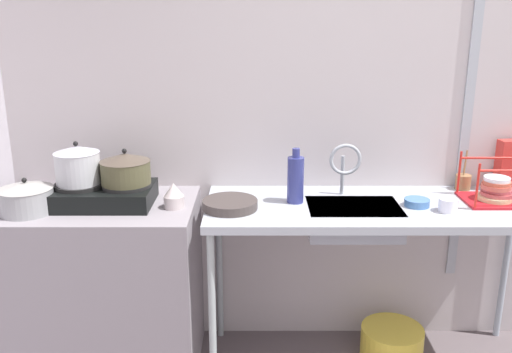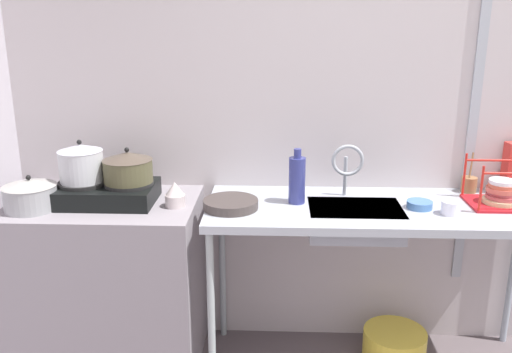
{
  "view_description": "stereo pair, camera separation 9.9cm",
  "coord_description": "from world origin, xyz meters",
  "px_view_note": "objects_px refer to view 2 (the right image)",
  "views": [
    {
      "loc": [
        -0.87,
        -1.24,
        1.82
      ],
      "look_at": [
        -0.88,
        1.34,
        1.06
      ],
      "focal_mm": 38.38,
      "sensor_mm": 36.0,
      "label": 1
    },
    {
      "loc": [
        -0.77,
        -1.24,
        1.82
      ],
      "look_at": [
        -0.88,
        1.34,
        1.06
      ],
      "focal_mm": 38.38,
      "sensor_mm": 36.0,
      "label": 2
    }
  ],
  "objects_px": {
    "faucet": "(347,163)",
    "small_bowl_on_drainboard": "(420,205)",
    "bottle_by_sink": "(297,179)",
    "percolator": "(175,195)",
    "bucket_on_floor": "(394,346)",
    "pot_on_right_burner": "(128,167)",
    "pot_beside_stove": "(30,195)",
    "utensil_jar": "(469,184)",
    "stove": "(107,192)",
    "frying_pan": "(231,204)",
    "cup_by_rack": "(451,208)",
    "pot_on_left_burner": "(81,163)",
    "dish_rack": "(502,194)",
    "sink_basin": "(355,221)"
  },
  "relations": [
    {
      "from": "utensil_jar",
      "to": "cup_by_rack",
      "type": "bearing_deg",
      "value": -119.47
    },
    {
      "from": "pot_on_left_burner",
      "to": "cup_by_rack",
      "type": "distance_m",
      "value": 1.81
    },
    {
      "from": "pot_on_right_burner",
      "to": "pot_beside_stove",
      "type": "distance_m",
      "value": 0.48
    },
    {
      "from": "frying_pan",
      "to": "small_bowl_on_drainboard",
      "type": "height_order",
      "value": "frying_pan"
    },
    {
      "from": "pot_on_left_burner",
      "to": "cup_by_rack",
      "type": "xyz_separation_m",
      "value": [
        1.8,
        -0.11,
        -0.17
      ]
    },
    {
      "from": "pot_on_right_burner",
      "to": "cup_by_rack",
      "type": "relative_size",
      "value": 2.74
    },
    {
      "from": "small_bowl_on_drainboard",
      "to": "bucket_on_floor",
      "type": "bearing_deg",
      "value": 129.55
    },
    {
      "from": "frying_pan",
      "to": "dish_rack",
      "type": "distance_m",
      "value": 1.34
    },
    {
      "from": "frying_pan",
      "to": "small_bowl_on_drainboard",
      "type": "xyz_separation_m",
      "value": [
        0.92,
        0.04,
        -0.0
      ]
    },
    {
      "from": "frying_pan",
      "to": "bottle_by_sink",
      "type": "distance_m",
      "value": 0.35
    },
    {
      "from": "percolator",
      "to": "bucket_on_floor",
      "type": "height_order",
      "value": "percolator"
    },
    {
      "from": "frying_pan",
      "to": "cup_by_rack",
      "type": "bearing_deg",
      "value": -2.36
    },
    {
      "from": "dish_rack",
      "to": "cup_by_rack",
      "type": "relative_size",
      "value": 3.62
    },
    {
      "from": "faucet",
      "to": "small_bowl_on_drainboard",
      "type": "distance_m",
      "value": 0.41
    },
    {
      "from": "bottle_by_sink",
      "to": "percolator",
      "type": "bearing_deg",
      "value": -172.11
    },
    {
      "from": "pot_beside_stove",
      "to": "sink_basin",
      "type": "bearing_deg",
      "value": 3.25
    },
    {
      "from": "sink_basin",
      "to": "dish_rack",
      "type": "relative_size",
      "value": 1.41
    },
    {
      "from": "pot_beside_stove",
      "to": "frying_pan",
      "type": "height_order",
      "value": "pot_beside_stove"
    },
    {
      "from": "utensil_jar",
      "to": "frying_pan",
      "type": "bearing_deg",
      "value": -166.05
    },
    {
      "from": "stove",
      "to": "bottle_by_sink",
      "type": "bearing_deg",
      "value": 2.13
    },
    {
      "from": "utensil_jar",
      "to": "stove",
      "type": "bearing_deg",
      "value": -172.48
    },
    {
      "from": "pot_on_left_burner",
      "to": "faucet",
      "type": "bearing_deg",
      "value": 4.43
    },
    {
      "from": "cup_by_rack",
      "to": "pot_beside_stove",
      "type": "bearing_deg",
      "value": -179.73
    },
    {
      "from": "percolator",
      "to": "frying_pan",
      "type": "bearing_deg",
      "value": -3.08
    },
    {
      "from": "faucet",
      "to": "dish_rack",
      "type": "relative_size",
      "value": 0.89
    },
    {
      "from": "dish_rack",
      "to": "bucket_on_floor",
      "type": "relative_size",
      "value": 0.96
    },
    {
      "from": "pot_on_right_burner",
      "to": "dish_rack",
      "type": "relative_size",
      "value": 0.76
    },
    {
      "from": "stove",
      "to": "faucet",
      "type": "height_order",
      "value": "faucet"
    },
    {
      "from": "utensil_jar",
      "to": "bucket_on_floor",
      "type": "height_order",
      "value": "utensil_jar"
    },
    {
      "from": "pot_beside_stove",
      "to": "stove",
      "type": "bearing_deg",
      "value": 18.83
    },
    {
      "from": "pot_on_left_burner",
      "to": "frying_pan",
      "type": "distance_m",
      "value": 0.77
    },
    {
      "from": "percolator",
      "to": "frying_pan",
      "type": "xyz_separation_m",
      "value": [
        0.27,
        -0.01,
        -0.04
      ]
    },
    {
      "from": "percolator",
      "to": "bucket_on_floor",
      "type": "bearing_deg",
      "value": 4.27
    },
    {
      "from": "pot_on_left_burner",
      "to": "frying_pan",
      "type": "height_order",
      "value": "pot_on_left_burner"
    },
    {
      "from": "percolator",
      "to": "bottle_by_sink",
      "type": "height_order",
      "value": "bottle_by_sink"
    },
    {
      "from": "cup_by_rack",
      "to": "bucket_on_floor",
      "type": "distance_m",
      "value": 0.88
    },
    {
      "from": "bottle_by_sink",
      "to": "utensil_jar",
      "type": "height_order",
      "value": "bottle_by_sink"
    },
    {
      "from": "sink_basin",
      "to": "dish_rack",
      "type": "xyz_separation_m",
      "value": [
        0.73,
        0.07,
        0.12
      ]
    },
    {
      "from": "pot_on_right_burner",
      "to": "small_bowl_on_drainboard",
      "type": "height_order",
      "value": "pot_on_right_burner"
    },
    {
      "from": "small_bowl_on_drainboard",
      "to": "bucket_on_floor",
      "type": "height_order",
      "value": "small_bowl_on_drainboard"
    },
    {
      "from": "stove",
      "to": "percolator",
      "type": "distance_m",
      "value": 0.36
    },
    {
      "from": "pot_on_right_burner",
      "to": "pot_beside_stove",
      "type": "bearing_deg",
      "value": -165.79
    },
    {
      "from": "stove",
      "to": "cup_by_rack",
      "type": "xyz_separation_m",
      "value": [
        1.68,
        -0.11,
        -0.02
      ]
    },
    {
      "from": "utensil_jar",
      "to": "bucket_on_floor",
      "type": "xyz_separation_m",
      "value": [
        -0.38,
        -0.21,
        -0.86
      ]
    },
    {
      "from": "bottle_by_sink",
      "to": "utensil_jar",
      "type": "distance_m",
      "value": 0.95
    },
    {
      "from": "cup_by_rack",
      "to": "pot_on_left_burner",
      "type": "bearing_deg",
      "value": 176.64
    },
    {
      "from": "pot_on_right_burner",
      "to": "sink_basin",
      "type": "xyz_separation_m",
      "value": [
        1.13,
        -0.03,
        -0.26
      ]
    },
    {
      "from": "pot_beside_stove",
      "to": "sink_basin",
      "type": "xyz_separation_m",
      "value": [
        1.58,
        0.09,
        -0.14
      ]
    },
    {
      "from": "pot_on_left_burner",
      "to": "small_bowl_on_drainboard",
      "type": "xyz_separation_m",
      "value": [
        1.67,
        -0.02,
        -0.19
      ]
    },
    {
      "from": "faucet",
      "to": "frying_pan",
      "type": "height_order",
      "value": "faucet"
    }
  ]
}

